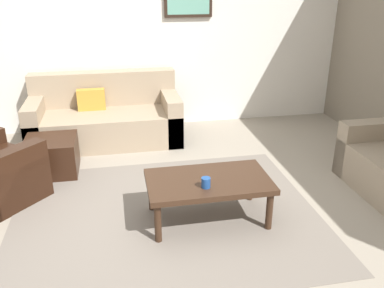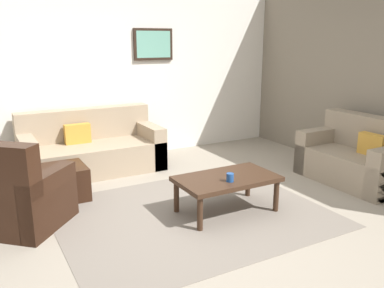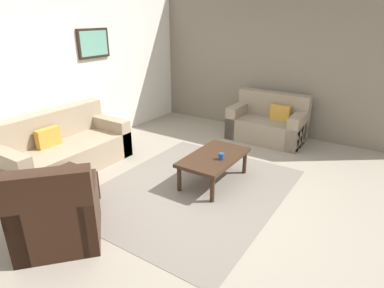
{
  "view_description": "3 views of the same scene",
  "coord_description": "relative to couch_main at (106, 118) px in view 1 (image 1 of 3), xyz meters",
  "views": [
    {
      "loc": [
        -0.39,
        -3.27,
        2.09
      ],
      "look_at": [
        0.26,
        0.03,
        0.69
      ],
      "focal_mm": 38.18,
      "sensor_mm": 36.0,
      "label": 1
    },
    {
      "loc": [
        -1.98,
        -3.58,
        1.86
      ],
      "look_at": [
        0.26,
        0.44,
        0.67
      ],
      "focal_mm": 37.56,
      "sensor_mm": 36.0,
      "label": 2
    },
    {
      "loc": [
        -3.28,
        -2.16,
        2.26
      ],
      "look_at": [
        0.16,
        0.11,
        0.61
      ],
      "focal_mm": 30.2,
      "sensor_mm": 36.0,
      "label": 3
    }
  ],
  "objects": [
    {
      "name": "ottoman",
      "position": [
        -0.6,
        -0.93,
        -0.1
      ],
      "size": [
        0.56,
        0.56,
        0.4
      ],
      "primitive_type": "cube",
      "color": "black",
      "rests_on": "ground_plane"
    },
    {
      "name": "ground_plane",
      "position": [
        0.53,
        -2.09,
        -0.3
      ],
      "size": [
        8.0,
        8.0,
        0.0
      ],
      "primitive_type": "plane",
      "color": "gray"
    },
    {
      "name": "couch_main",
      "position": [
        0.0,
        0.0,
        0.0
      ],
      "size": [
        1.95,
        0.93,
        0.88
      ],
      "color": "gray",
      "rests_on": "ground_plane"
    },
    {
      "name": "cup",
      "position": [
        0.85,
        -2.36,
        0.16
      ],
      "size": [
        0.08,
        0.08,
        0.09
      ],
      "primitive_type": "cylinder",
      "color": "#1E478C",
      "rests_on": "coffee_table"
    },
    {
      "name": "coffee_table",
      "position": [
        0.91,
        -2.22,
        0.06
      ],
      "size": [
        1.1,
        0.64,
        0.41
      ],
      "color": "#382316",
      "rests_on": "ground_plane"
    },
    {
      "name": "rear_partition",
      "position": [
        0.53,
        0.51,
        1.1
      ],
      "size": [
        6.0,
        0.12,
        2.8
      ],
      "primitive_type": "cube",
      "color": "silver",
      "rests_on": "ground_plane"
    },
    {
      "name": "area_rug",
      "position": [
        0.53,
        -2.09,
        -0.29
      ],
      "size": [
        2.83,
        2.31,
        0.01
      ],
      "primitive_type": "cube",
      "color": "slate",
      "rests_on": "ground_plane"
    }
  ]
}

